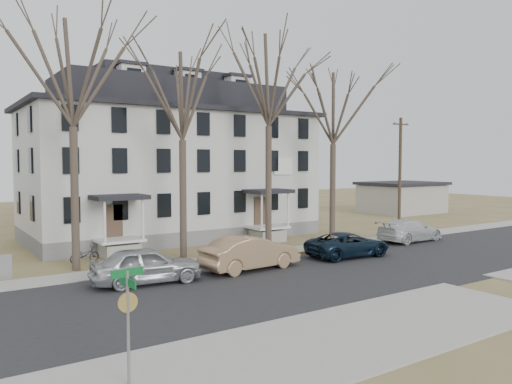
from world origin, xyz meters
TOP-DOWN VIEW (x-y plane):
  - ground at (0.00, 0.00)m, footprint 120.00×120.00m
  - main_road at (0.00, 2.00)m, footprint 120.00×10.00m
  - far_sidewalk at (0.00, 8.00)m, footprint 120.00×2.00m
  - near_sidewalk_left at (-8.00, -5.00)m, footprint 20.00×5.00m
  - yellow_curb at (5.00, 7.10)m, footprint 14.00×0.25m
  - boarding_house at (-2.00, 17.95)m, footprint 20.80×12.36m
  - distant_building at (26.00, 20.00)m, footprint 8.50×6.50m
  - tree_far_left at (-11.00, 9.80)m, footprint 8.40×8.40m
  - tree_mid_left at (-5.00, 9.80)m, footprint 7.80×7.80m
  - tree_center at (1.00, 9.80)m, footprint 9.00×9.00m
  - tree_mid_right at (6.50, 9.80)m, footprint 7.80×7.80m
  - utility_pole_far at (18.50, 14.00)m, footprint 2.00×0.28m
  - car_silver at (-9.10, 5.02)m, footprint 5.11×2.48m
  - car_tan at (-3.60, 4.87)m, footprint 5.42×2.25m
  - car_navy at (3.00, 4.63)m, footprint 5.24×2.70m
  - car_white at (10.47, 6.31)m, footprint 5.31×2.29m
  - bicycle_left at (-10.19, 11.30)m, footprint 1.72×0.86m
  - street_sign at (-13.33, -4.60)m, footprint 0.84×0.84m

SIDE VIEW (x-z plane):
  - ground at x=0.00m, z-range 0.00..0.00m
  - main_road at x=0.00m, z-range -0.02..0.02m
  - far_sidewalk at x=0.00m, z-range -0.04..0.04m
  - near_sidewalk_left at x=-8.00m, z-range -0.04..0.04m
  - yellow_curb at x=5.00m, z-range -0.03..0.03m
  - bicycle_left at x=-10.19m, z-range 0.00..0.86m
  - car_navy at x=3.00m, z-range 0.00..1.41m
  - car_white at x=10.47m, z-range 0.00..1.52m
  - car_silver at x=-9.10m, z-range 0.00..1.68m
  - car_tan at x=-3.60m, z-range 0.00..1.74m
  - distant_building at x=26.00m, z-range 0.00..3.35m
  - street_sign at x=-13.33m, z-range 0.44..3.40m
  - utility_pole_far at x=18.50m, z-range 0.15..9.65m
  - boarding_house at x=-2.00m, z-range -0.65..11.40m
  - tree_mid_left at x=-5.00m, z-range 3.23..15.97m
  - tree_mid_right at x=6.50m, z-range 3.23..15.97m
  - tree_far_left at x=-11.00m, z-range 3.48..17.20m
  - tree_center at x=1.00m, z-range 3.73..18.43m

